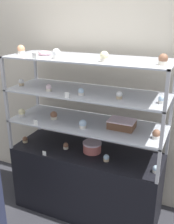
{
  "coord_description": "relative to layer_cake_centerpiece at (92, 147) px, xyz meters",
  "views": [
    {
      "loc": [
        0.87,
        -1.94,
        1.83
      ],
      "look_at": [
        0.0,
        0.0,
        1.04
      ],
      "focal_mm": 42.0,
      "sensor_mm": 36.0,
      "label": 1
    }
  ],
  "objects": [
    {
      "name": "cupcake_10",
      "position": [
        -0.05,
        -0.13,
        0.55
      ],
      "size": [
        0.05,
        0.05,
        0.06
      ],
      "color": "white",
      "rests_on": "display_riser_middle"
    },
    {
      "name": "cupcake_15",
      "position": [
        0.15,
        -0.14,
        0.84
      ],
      "size": [
        0.07,
        0.07,
        0.08
      ],
      "color": "beige",
      "rests_on": "display_riser_upper"
    },
    {
      "name": "display_riser_upper",
      "position": [
        -0.05,
        -0.01,
        0.79
      ],
      "size": [
        1.37,
        0.5,
        0.28
      ],
      "color": "#B7B7BC",
      "rests_on": "display_riser_middle"
    },
    {
      "name": "price_tag_2",
      "position": [
        -0.12,
        -0.24,
        0.54
      ],
      "size": [
        0.04,
        0.0,
        0.04
      ],
      "color": "white",
      "rests_on": "display_riser_middle"
    },
    {
      "name": "price_tag_3",
      "position": [
        -0.39,
        -0.24,
        0.83
      ],
      "size": [
        0.04,
        0.0,
        0.04
      ],
      "color": "white",
      "rests_on": "display_riser_upper"
    },
    {
      "name": "layer_cake_centerpiece",
      "position": [
        0.0,
        0.0,
        0.0
      ],
      "size": [
        0.17,
        0.17,
        0.1
      ],
      "color": "#C66660",
      "rests_on": "display_base"
    },
    {
      "name": "cupcake_8",
      "position": [
        -0.68,
        -0.07,
        0.55
      ],
      "size": [
        0.05,
        0.05,
        0.06
      ],
      "color": "#CCB28C",
      "rests_on": "display_riser_middle"
    },
    {
      "name": "back_wall",
      "position": [
        -0.05,
        0.39,
        0.6
      ],
      "size": [
        8.0,
        0.05,
        2.6
      ],
      "color": "beige",
      "rests_on": "ground_plane"
    },
    {
      "name": "cupcake_13",
      "position": [
        -0.66,
        -0.05,
        0.84
      ],
      "size": [
        0.07,
        0.07,
        0.08
      ],
      "color": "beige",
      "rests_on": "display_riser_upper"
    },
    {
      "name": "display_base",
      "position": [
        -0.05,
        -0.01,
        -0.38
      ],
      "size": [
        1.37,
        0.5,
        0.65
      ],
      "color": "black",
      "rests_on": "ground_plane"
    },
    {
      "name": "cupcake_2",
      "position": [
        0.17,
        -0.1,
        -0.02
      ],
      "size": [
        0.05,
        0.05,
        0.06
      ],
      "color": "#CCB28C",
      "rests_on": "display_base"
    },
    {
      "name": "cupcake_1",
      "position": [
        -0.25,
        -0.05,
        -0.02
      ],
      "size": [
        0.05,
        0.05,
        0.06
      ],
      "color": "beige",
      "rests_on": "display_base"
    },
    {
      "name": "cupcake_11",
      "position": [
        0.26,
        -0.09,
        0.55
      ],
      "size": [
        0.05,
        0.05,
        0.06
      ],
      "color": "#CCB28C",
      "rests_on": "display_riser_middle"
    },
    {
      "name": "cupcake_14",
      "position": [
        -0.25,
        -0.15,
        0.84
      ],
      "size": [
        0.07,
        0.07,
        0.08
      ],
      "color": "white",
      "rests_on": "display_riser_upper"
    },
    {
      "name": "display_riser_lower",
      "position": [
        -0.05,
        -0.01,
        0.22
      ],
      "size": [
        1.37,
        0.5,
        0.28
      ],
      "color": "#B7B7BC",
      "rests_on": "display_base"
    },
    {
      "name": "donut_glazed",
      "position": [
        -0.44,
        -0.02,
        0.82
      ],
      "size": [
        0.11,
        0.11,
        0.03
      ],
      "color": "#EFB2BC",
      "rests_on": "display_riser_upper"
    },
    {
      "name": "cupcake_12",
      "position": [
        0.58,
        -0.07,
        0.55
      ],
      "size": [
        0.05,
        0.05,
        0.06
      ],
      "color": "white",
      "rests_on": "display_riser_middle"
    },
    {
      "name": "cupcake_0",
      "position": [
        -0.68,
        -0.09,
        -0.02
      ],
      "size": [
        0.05,
        0.05,
        0.06
      ],
      "color": "#CCB28C",
      "rests_on": "display_base"
    },
    {
      "name": "ground_plane",
      "position": [
        -0.05,
        -0.01,
        -0.7
      ],
      "size": [
        20.0,
        20.0,
        0.0
      ],
      "primitive_type": "plane",
      "color": "#2D2D33"
    },
    {
      "name": "cupcake_4",
      "position": [
        -0.67,
        -0.11,
        0.27
      ],
      "size": [
        0.06,
        0.06,
        0.07
      ],
      "color": "white",
      "rests_on": "display_riser_lower"
    },
    {
      "name": "price_tag_1",
      "position": [
        -0.43,
        -0.24,
        0.26
      ],
      "size": [
        0.04,
        0.0,
        0.04
      ],
      "color": "white",
      "rests_on": "display_riser_lower"
    },
    {
      "name": "cupcake_7",
      "position": [
        0.57,
        -0.08,
        0.27
      ],
      "size": [
        0.06,
        0.06,
        0.07
      ],
      "color": "white",
      "rests_on": "display_riser_lower"
    },
    {
      "name": "cupcake_9",
      "position": [
        -0.35,
        -0.13,
        0.55
      ],
      "size": [
        0.05,
        0.05,
        0.06
      ],
      "color": "beige",
      "rests_on": "display_riser_middle"
    },
    {
      "name": "cupcake_16",
      "position": [
        0.56,
        -0.1,
        0.84
      ],
      "size": [
        0.07,
        0.07,
        0.08
      ],
      "color": "beige",
      "rests_on": "display_riser_upper"
    },
    {
      "name": "sheet_cake_frosted",
      "position": [
        0.27,
        0.0,
        0.27
      ],
      "size": [
        0.22,
        0.16,
        0.07
      ],
      "color": "brown",
      "rests_on": "display_riser_lower"
    },
    {
      "name": "cupcake_3",
      "position": [
        0.59,
        -0.1,
        -0.02
      ],
      "size": [
        0.05,
        0.05,
        0.06
      ],
      "color": "white",
      "rests_on": "display_base"
    },
    {
      "name": "display_riser_middle",
      "position": [
        -0.05,
        -0.01,
        0.5
      ],
      "size": [
        1.37,
        0.5,
        0.28
      ],
      "color": "#B7B7BC",
      "rests_on": "display_riser_lower"
    },
    {
      "name": "cupcake_5",
      "position": [
        -0.36,
        -0.05,
        0.27
      ],
      "size": [
        0.06,
        0.06,
        0.07
      ],
      "color": "beige",
      "rests_on": "display_riser_lower"
    },
    {
      "name": "cupcake_6",
      "position": [
        -0.03,
        -0.13,
        0.27
      ],
      "size": [
        0.06,
        0.06,
        0.07
      ],
      "color": "white",
      "rests_on": "display_riser_lower"
    },
    {
      "name": "price_tag_0",
      "position": [
        -0.36,
        -0.24,
        -0.03
      ],
      "size": [
        0.04,
        0.0,
        0.04
      ],
      "color": "white",
      "rests_on": "display_base"
    }
  ]
}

